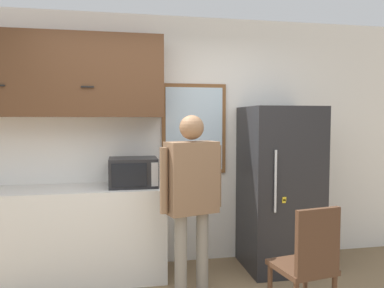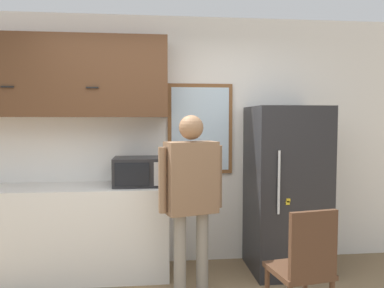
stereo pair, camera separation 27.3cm
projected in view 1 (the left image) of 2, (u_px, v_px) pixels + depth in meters
back_wall at (156, 141)px, 4.09m from camera, size 6.00×0.06×2.70m
counter at (49, 236)px, 3.63m from camera, size 2.25×0.59×0.92m
upper_cabinets at (47, 75)px, 3.64m from camera, size 2.25×0.39×0.81m
microwave at (133, 172)px, 3.73m from camera, size 0.47×0.40×0.29m
person at (192, 187)px, 3.29m from camera, size 0.58×0.34×1.63m
refrigerator at (279, 188)px, 3.98m from camera, size 0.74×0.73×1.72m
chair at (308, 261)px, 2.82m from camera, size 0.47×0.47×0.95m
window at (194, 129)px, 4.12m from camera, size 0.71×0.05×0.99m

